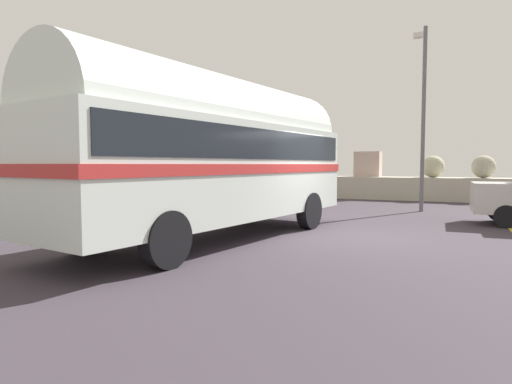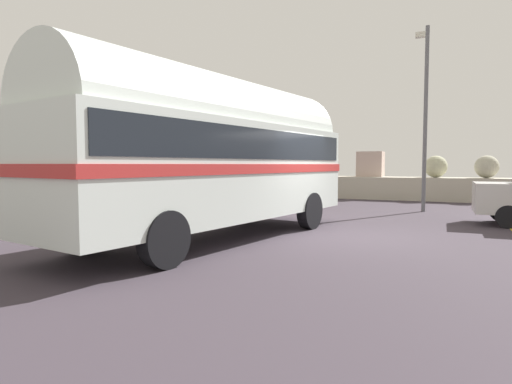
{
  "view_description": "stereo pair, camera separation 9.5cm",
  "coord_description": "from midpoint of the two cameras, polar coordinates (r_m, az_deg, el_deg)",
  "views": [
    {
      "loc": [
        2.1,
        -10.19,
        1.72
      ],
      "look_at": [
        -1.91,
        -1.0,
        1.07
      ],
      "focal_mm": 30.11,
      "sensor_mm": 36.0,
      "label": 1
    },
    {
      "loc": [
        2.19,
        -10.15,
        1.72
      ],
      "look_at": [
        -1.91,
        -1.0,
        1.07
      ],
      "focal_mm": 30.11,
      "sensor_mm": 36.0,
      "label": 2
    }
  ],
  "objects": [
    {
      "name": "lamp_post",
      "position": [
        16.75,
        21.14,
        10.24
      ],
      "size": [
        0.51,
        0.88,
        6.58
      ],
      "color": "#5B5B60",
      "rests_on": "ground"
    },
    {
      "name": "breakwater",
      "position": [
        22.09,
        18.82,
        0.9
      ],
      "size": [
        31.36,
        1.85,
        2.46
      ],
      "color": "#B3AB99",
      "rests_on": "ground"
    },
    {
      "name": "vintage_coach",
      "position": [
        9.75,
        -5.87,
        5.61
      ],
      "size": [
        3.87,
        8.87,
        3.7
      ],
      "rotation": [
        0.0,
        0.0,
        -0.17
      ],
      "color": "black",
      "rests_on": "ground"
    },
    {
      "name": "ground",
      "position": [
        10.53,
        11.58,
        -5.73
      ],
      "size": [
        32.0,
        26.0,
        0.02
      ],
      "color": "#393139"
    }
  ]
}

